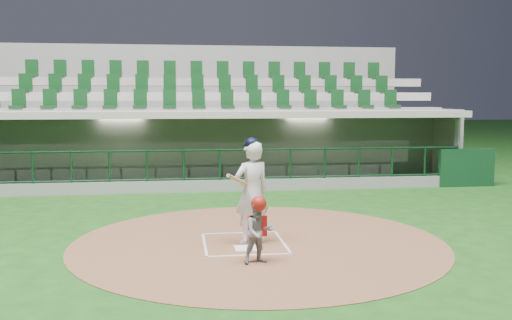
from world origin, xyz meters
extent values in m
plane|color=#154413|center=(0.00, 0.00, 0.00)|extent=(120.00, 120.00, 0.00)
cylinder|color=brown|center=(0.30, -0.20, 0.01)|extent=(7.20, 7.20, 0.01)
cube|color=white|center=(0.00, -0.70, 0.02)|extent=(0.43, 0.43, 0.02)
cube|color=silver|center=(-0.75, -0.30, 0.02)|extent=(0.05, 1.80, 0.01)
cube|color=silver|center=(0.75, -0.30, 0.02)|extent=(0.05, 1.80, 0.01)
cube|color=silver|center=(0.00, 0.55, 0.02)|extent=(1.55, 0.05, 0.01)
cube|color=white|center=(0.00, -1.15, 0.02)|extent=(1.55, 0.05, 0.01)
cube|color=slate|center=(0.00, 7.50, -0.55)|extent=(15.00, 3.00, 0.10)
cube|color=gray|center=(0.00, 9.10, 0.85)|extent=(15.00, 0.20, 2.70)
cube|color=#BAB4A5|center=(0.00, 8.98, 1.10)|extent=(13.50, 0.04, 0.90)
cube|color=slate|center=(7.50, 7.50, 0.85)|extent=(0.20, 3.00, 2.70)
cube|color=#9F9A8F|center=(0.00, 7.25, 2.30)|extent=(15.40, 3.50, 0.20)
cube|color=slate|center=(0.00, 5.95, 0.15)|extent=(15.00, 0.15, 0.40)
cube|color=black|center=(0.00, 5.95, 1.73)|extent=(15.00, 0.01, 0.95)
cube|color=brown|center=(0.00, 8.55, -0.28)|extent=(12.75, 0.40, 0.45)
cube|color=white|center=(-3.00, 7.50, 2.17)|extent=(1.30, 0.35, 0.04)
cube|color=white|center=(3.00, 7.50, 2.17)|extent=(1.30, 0.35, 0.04)
cube|color=black|center=(7.80, 5.90, 0.60)|extent=(1.80, 0.18, 1.20)
imported|color=#AF1912|center=(-4.51, 8.30, 0.42)|extent=(1.23, 0.76, 1.83)
imported|color=#AD121A|center=(-1.96, 8.06, 0.44)|extent=(1.15, 0.61, 1.87)
imported|color=maroon|center=(0.31, 8.14, 0.32)|extent=(0.93, 0.75, 1.65)
imported|color=maroon|center=(4.29, 8.53, 0.30)|extent=(1.56, 0.83, 1.61)
cube|color=slate|center=(0.00, 10.75, 1.15)|extent=(17.00, 6.50, 2.50)
cube|color=gray|center=(0.00, 9.25, 2.30)|extent=(16.60, 0.95, 0.30)
cube|color=#AEA99D|center=(0.00, 10.20, 2.85)|extent=(16.60, 0.95, 0.30)
cube|color=gray|center=(0.00, 11.15, 3.40)|extent=(16.60, 0.95, 0.30)
cube|color=slate|center=(0.00, 14.10, 2.53)|extent=(17.00, 0.25, 5.05)
imported|color=silver|center=(0.15, -0.28, 0.99)|extent=(0.83, 0.68, 1.96)
sphere|color=black|center=(0.15, -0.28, 1.91)|extent=(0.28, 0.28, 0.28)
cylinder|color=tan|center=(-0.10, -0.53, 1.25)|extent=(0.58, 0.79, 0.39)
imported|color=gray|center=(0.10, -1.64, 0.54)|extent=(0.60, 0.52, 1.06)
sphere|color=maroon|center=(0.10, -1.64, 1.02)|extent=(0.26, 0.26, 0.26)
cube|color=#B51413|center=(0.10, -1.49, 0.62)|extent=(0.32, 0.10, 0.35)
camera|label=1|loc=(-1.21, -10.90, 2.77)|focal=40.00mm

